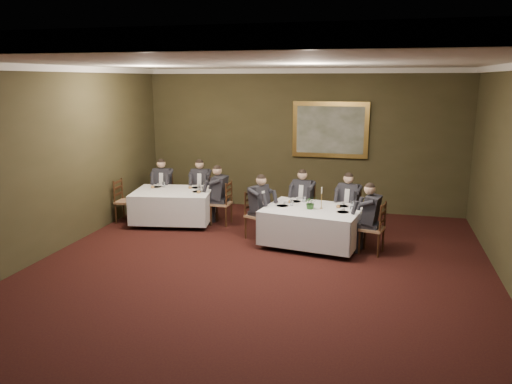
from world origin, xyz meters
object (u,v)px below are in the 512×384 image
at_px(diner_sec_backleft, 163,192).
at_px(chair_sec_endleft, 126,210).
at_px(diner_main_backright, 348,212).
at_px(diner_main_endleft, 258,214).
at_px(centerpiece, 311,202).
at_px(chair_main_backright, 348,222).
at_px(diner_main_endright, 372,227).
at_px(chair_sec_backleft, 164,201).
at_px(table_main, 312,223).
at_px(chair_main_backleft, 303,217).
at_px(chair_sec_backright, 201,202).
at_px(painting, 330,130).
at_px(candlestick, 321,200).
at_px(chair_main_endleft, 258,225).
at_px(diner_sec_endright, 221,202).
at_px(diner_sec_backright, 201,193).
at_px(chair_sec_endright, 222,212).
at_px(table_second, 173,204).
at_px(chair_main_endright, 372,239).
at_px(diner_main_backleft, 303,207).

xyz_separation_m(diner_sec_backleft, chair_sec_endleft, (-0.48, -0.99, -0.23)).
xyz_separation_m(diner_main_backright, diner_main_endleft, (-1.80, -0.68, 0.00)).
distance_m(diner_main_endleft, centerpiece, 1.21).
xyz_separation_m(chair_main_backright, diner_main_endright, (0.52, -1.05, 0.23)).
relative_size(chair_main_backright, chair_sec_endleft, 1.00).
bearing_deg(chair_sec_backleft, chair_sec_endleft, 54.08).
xyz_separation_m(table_main, diner_main_backright, (0.64, 0.86, 0.06)).
bearing_deg(table_main, diner_main_endright, -8.71).
bearing_deg(chair_main_backleft, chair_sec_backright, -3.11).
relative_size(chair_sec_backright, painting, 0.54).
distance_m(centerpiece, candlestick, 0.22).
distance_m(chair_sec_backright, chair_sec_endleft, 1.83).
height_order(chair_main_backright, chair_sec_backright, same).
distance_m(chair_main_backleft, chair_sec_backleft, 3.63).
height_order(chair_main_endleft, chair_sec_backright, same).
relative_size(diner_main_endleft, diner_sec_endright, 1.00).
distance_m(diner_sec_endright, painting, 3.25).
height_order(chair_main_backright, diner_sec_endright, diner_sec_endright).
relative_size(chair_main_backleft, chair_sec_backleft, 1.00).
bearing_deg(diner_sec_endright, diner_sec_backleft, 71.73).
bearing_deg(chair_main_endleft, painting, 179.47).
bearing_deg(chair_main_backright, diner_sec_backright, 0.44).
bearing_deg(chair_sec_endright, chair_sec_backleft, 71.53).
relative_size(chair_sec_endleft, candlestick, 2.27).
xyz_separation_m(centerpiece, candlestick, (0.20, 0.09, 0.02)).
bearing_deg(chair_sec_backleft, diner_main_endright, 150.55).
bearing_deg(chair_sec_endleft, diner_sec_backleft, 152.75).
xyz_separation_m(table_second, chair_main_endright, (4.48, -0.95, -0.17)).
distance_m(chair_sec_backright, chair_sec_endright, 1.11).
bearing_deg(diner_sec_backleft, chair_sec_backleft, -90.00).
bearing_deg(diner_main_backleft, chair_main_endleft, 57.69).
bearing_deg(table_main, diner_main_backright, 53.40).
xyz_separation_m(diner_main_endleft, diner_sec_backright, (-1.84, 1.56, 0.00)).
relative_size(chair_main_backleft, chair_sec_endright, 1.00).
distance_m(chair_main_endleft, diner_main_endright, 2.36).
height_order(table_second, diner_sec_backleft, diner_sec_backleft).
bearing_deg(chair_main_endleft, diner_sec_backright, -106.67).
xyz_separation_m(diner_main_endleft, centerpiece, (1.12, -0.24, 0.39)).
bearing_deg(chair_sec_backright, diner_sec_endright, 127.36).
distance_m(diner_sec_backleft, candlestick, 4.40).
height_order(chair_main_endleft, diner_main_endleft, diner_main_endleft).
relative_size(chair_main_endright, chair_sec_endleft, 1.00).
height_order(diner_main_backleft, diner_main_endright, same).
bearing_deg(diner_main_backright, chair_sec_endleft, 16.91).
xyz_separation_m(table_main, diner_sec_backleft, (-3.93, 1.57, 0.06)).
relative_size(diner_main_endright, chair_sec_backright, 1.35).
bearing_deg(chair_main_endleft, diner_main_backright, 134.25).
distance_m(chair_sec_endright, centerpiece, 2.49).
height_order(chair_main_backright, chair_sec_endleft, same).
relative_size(chair_main_backright, chair_sec_backright, 1.00).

